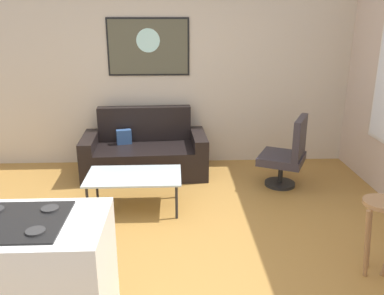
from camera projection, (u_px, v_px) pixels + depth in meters
The scene contains 7 objects.
ground at pixel (167, 250), 3.80m from camera, with size 6.40×6.40×0.04m, color #A47535.
back_wall at pixel (168, 67), 5.67m from camera, with size 6.40×0.05×2.80m, color beige.
couch at pixel (145, 153), 5.54m from camera, with size 1.69×0.89×0.88m.
coffee_table at pixel (134, 177), 4.47m from camera, with size 1.05×0.62×0.41m.
armchair at pixel (288, 154), 5.04m from camera, with size 0.72×0.73×0.92m.
bar_stool at pixel (379, 219), 3.28m from camera, with size 0.35×0.34×0.67m.
wall_painting at pixel (148, 47), 5.53m from camera, with size 1.13×0.03×0.78m.
Camera 1 is at (0.10, -3.32, 2.08)m, focal length 37.62 mm.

